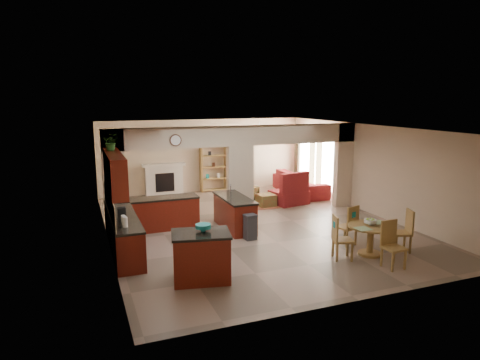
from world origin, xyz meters
name	(u,v)px	position (x,y,z in m)	size (l,w,h in m)	color
floor	(253,225)	(0.00, 0.00, 0.00)	(10.00, 10.00, 0.00)	#7C6656
ceiling	(253,128)	(0.00, 0.00, 2.80)	(10.00, 10.00, 0.00)	white
wall_back	(203,155)	(0.00, 5.00, 1.40)	(8.00, 8.00, 0.00)	tan
wall_front	(363,227)	(0.00, -5.00, 1.40)	(8.00, 8.00, 0.00)	tan
wall_left	(105,188)	(-4.00, 0.00, 1.40)	(10.00, 10.00, 0.00)	tan
wall_right	(370,169)	(4.00, 0.00, 1.40)	(10.00, 10.00, 0.00)	tan
partition_left_pier	(114,180)	(-3.70, 1.00, 1.40)	(0.60, 0.25, 2.80)	tan
partition_center_pier	(240,182)	(0.00, 1.00, 1.10)	(0.80, 0.25, 2.20)	tan
partition_right_pier	(343,165)	(3.70, 1.00, 1.40)	(0.60, 0.25, 2.80)	tan
partition_header	(240,136)	(0.00, 1.00, 2.50)	(8.00, 0.25, 0.60)	tan
kitchen_counter	(139,224)	(-3.26, -0.25, 0.46)	(2.52, 3.29, 1.48)	#451407
upper_cabinets	(115,172)	(-3.82, -0.80, 1.92)	(0.35, 2.40, 0.90)	#451407
peninsula	(235,213)	(-0.60, -0.11, 0.46)	(0.70, 1.85, 0.91)	#451407
wall_clock	(176,140)	(-2.00, 0.85, 2.45)	(0.34, 0.34, 0.03)	#482718
rug	(261,205)	(1.20, 2.10, 0.01)	(1.60, 1.30, 0.01)	brown
fireplace	(164,179)	(-1.60, 4.83, 0.61)	(1.60, 0.35, 1.20)	beige
shelving_unit	(213,168)	(0.35, 4.82, 0.90)	(1.00, 0.32, 1.80)	olive
window_a	(329,165)	(3.97, 2.30, 1.20)	(0.02, 0.90, 1.90)	white
window_b	(305,159)	(3.97, 4.00, 1.20)	(0.02, 0.90, 1.90)	white
glazed_door	(316,166)	(3.97, 3.15, 1.05)	(0.02, 0.70, 2.10)	white
drape_a_left	(337,167)	(3.93, 1.70, 1.20)	(0.10, 0.28, 2.30)	#431F1A
drape_a_right	(319,163)	(3.93, 2.90, 1.20)	(0.10, 0.28, 2.30)	#431F1A
drape_b_left	(312,161)	(3.93, 3.40, 1.20)	(0.10, 0.28, 2.30)	#431F1A
drape_b_right	(297,157)	(3.93, 4.60, 1.20)	(0.10, 0.28, 2.30)	#431F1A
ceiling_fan	(259,128)	(1.50, 3.00, 2.56)	(1.00, 1.00, 0.10)	white
kitchen_island	(201,256)	(-2.43, -3.11, 0.50)	(1.29, 1.03, 1.00)	#451407
teal_bowl	(203,228)	(-2.35, -3.04, 1.07)	(0.31, 0.31, 0.15)	teal
trash_can	(250,228)	(-0.55, -1.14, 0.31)	(0.29, 0.25, 0.62)	#2E2E30
dining_table	(370,235)	(1.65, -3.16, 0.48)	(1.04, 1.04, 0.71)	olive
fruit_bowl	(370,222)	(1.65, -3.12, 0.79)	(0.28, 0.28, 0.15)	#6AA122
sofa	(300,183)	(3.30, 3.19, 0.41)	(1.10, 2.82, 0.82)	maroon
chaise	(289,197)	(2.17, 1.92, 0.23)	(1.15, 0.94, 0.46)	maroon
armchair	(246,195)	(0.74, 2.38, 0.32)	(0.68, 0.70, 0.63)	maroon
ottoman	(266,200)	(1.28, 1.88, 0.20)	(0.56, 0.56, 0.41)	maroon
plant	(111,142)	(-3.82, -0.27, 2.58)	(0.38, 0.33, 0.42)	#1C4A13
chair_north	(349,224)	(1.56, -2.45, 0.55)	(0.52, 0.52, 1.02)	olive
chair_east	(405,229)	(2.56, -3.26, 0.55)	(0.54, 0.54, 1.02)	olive
chair_south	(391,242)	(1.61, -3.91, 0.55)	(0.43, 0.44, 1.02)	olive
chair_west	(339,236)	(0.81, -3.14, 0.55)	(0.53, 0.53, 1.02)	olive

